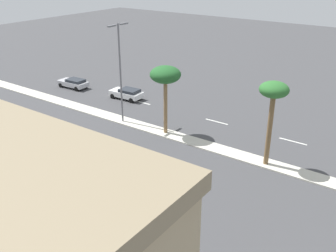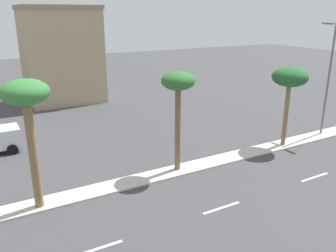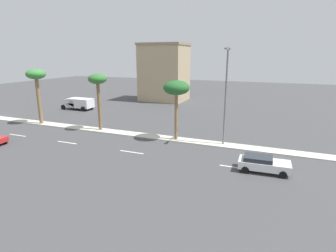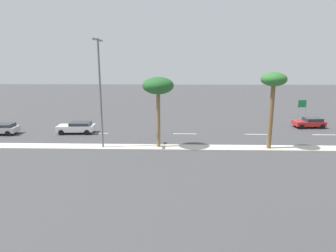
{
  "view_description": "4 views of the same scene",
  "coord_description": "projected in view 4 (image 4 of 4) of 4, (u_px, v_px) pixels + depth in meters",
  "views": [
    {
      "loc": [
        -29.64,
        11.5,
        16.91
      ],
      "look_at": [
        -1.07,
        31.86,
        1.53
      ],
      "focal_mm": 41.25,
      "sensor_mm": 36.0,
      "label": 1
    },
    {
      "loc": [
        20.86,
        9.14,
        11.64
      ],
      "look_at": [
        -3.65,
        23.01,
        2.43
      ],
      "focal_mm": 37.19,
      "sensor_mm": 36.0,
      "label": 2
    },
    {
      "loc": [
        29.95,
        44.1,
        10.04
      ],
      "look_at": [
        0.76,
        32.22,
        1.84
      ],
      "focal_mm": 29.31,
      "sensor_mm": 36.0,
      "label": 3
    },
    {
      "loc": [
        -28.88,
        31.21,
        8.8
      ],
      "look_at": [
        -2.33,
        31.96,
        2.82
      ],
      "focal_mm": 31.43,
      "sensor_mm": 36.0,
      "label": 4
    }
  ],
  "objects": [
    {
      "name": "ground_plane",
      "position": [
        174.0,
        148.0,
        30.1
      ],
      "size": [
        160.0,
        160.0,
        0.0
      ],
      "primitive_type": "plane",
      "color": "#424244"
    },
    {
      "name": "median_curb",
      "position": [
        87.0,
        147.0,
        30.33
      ],
      "size": [
        1.8,
        80.87,
        0.12
      ],
      "primitive_type": "cube",
      "color": "beige",
      "rests_on": "ground"
    },
    {
      "name": "lane_stripe_outboard",
      "position": [
        324.0,
        135.0,
        35.36
      ],
      "size": [
        0.2,
        2.8,
        0.01
      ],
      "primitive_type": "cube",
      "color": "silver",
      "rests_on": "ground"
    },
    {
      "name": "lane_stripe_trailing",
      "position": [
        256.0,
        134.0,
        35.59
      ],
      "size": [
        0.2,
        2.8,
        0.01
      ],
      "primitive_type": "cube",
      "color": "silver",
      "rests_on": "ground"
    },
    {
      "name": "lane_stripe_front",
      "position": [
        185.0,
        134.0,
        35.83
      ],
      "size": [
        0.2,
        2.8,
        0.01
      ],
      "primitive_type": "cube",
      "color": "silver",
      "rests_on": "ground"
    },
    {
      "name": "lane_stripe_leading",
      "position": [
        97.0,
        133.0,
        36.13
      ],
      "size": [
        0.2,
        2.8,
        0.01
      ],
      "primitive_type": "cube",
      "color": "silver",
      "rests_on": "ground"
    },
    {
      "name": "directional_road_sign",
      "position": [
        302.0,
        106.0,
        43.6
      ],
      "size": [
        0.1,
        1.25,
        3.02
      ],
      "color": "gray",
      "rests_on": "ground"
    },
    {
      "name": "palm_tree_near",
      "position": [
        273.0,
        84.0,
        28.25
      ],
      "size": [
        2.46,
        2.46,
        7.56
      ],
      "color": "brown",
      "rests_on": "median_curb"
    },
    {
      "name": "palm_tree_outboard",
      "position": [
        158.0,
        87.0,
        28.88
      ],
      "size": [
        3.1,
        3.1,
        7.08
      ],
      "color": "olive",
      "rests_on": "median_curb"
    },
    {
      "name": "street_lamp_left",
      "position": [
        100.0,
        86.0,
        28.69
      ],
      "size": [
        2.9,
        0.24,
        10.69
      ],
      "color": "slate",
      "rests_on": "median_curb"
    },
    {
      "name": "sedan_silver_leading",
      "position": [
        0.0,
        129.0,
        35.43
      ],
      "size": [
        2.18,
        4.49,
        1.31
      ],
      "color": "#B2B2B7",
      "rests_on": "ground"
    },
    {
      "name": "sedan_red_far",
      "position": [
        310.0,
        122.0,
        38.99
      ],
      "size": [
        2.21,
        4.04,
        1.31
      ],
      "color": "red",
      "rests_on": "ground"
    },
    {
      "name": "sedan_white_inboard",
      "position": [
        77.0,
        127.0,
        36.0
      ],
      "size": [
        2.27,
        4.46,
        1.38
      ],
      "color": "silver",
      "rests_on": "ground"
    }
  ]
}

